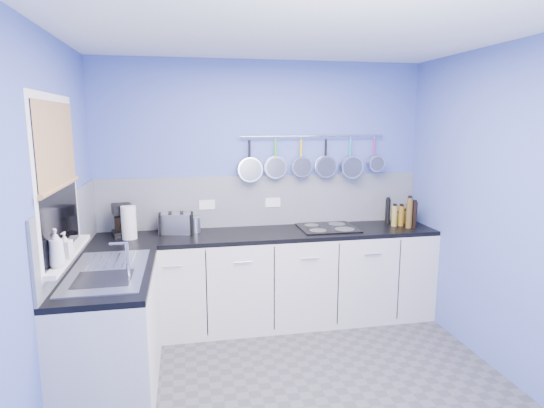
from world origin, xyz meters
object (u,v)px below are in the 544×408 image
object	(u,v)px
canister	(195,225)
soap_bottle_a	(56,248)
coffee_maker	(122,221)
toaster	(176,223)
soap_bottle_b	(65,245)
paper_towel	(129,222)
hob	(328,228)

from	to	relation	value
canister	soap_bottle_a	bearing A→B (deg)	-122.36
coffee_maker	toaster	bearing A→B (deg)	-12.20
soap_bottle_a	coffee_maker	bearing A→B (deg)	80.80
soap_bottle_b	paper_towel	bearing A→B (deg)	74.74
toaster	soap_bottle_a	bearing A→B (deg)	-102.57
soap_bottle_a	paper_towel	bearing A→B (deg)	77.08
soap_bottle_b	canister	world-z (taller)	soap_bottle_b
soap_bottle_a	coffee_maker	size ratio (longest dim) A/B	0.81
paper_towel	hob	distance (m)	1.85
hob	canister	bearing A→B (deg)	175.90
soap_bottle_b	coffee_maker	xyz separation A→B (m)	(0.21, 1.11, -0.09)
paper_towel	toaster	xyz separation A→B (m)	(0.41, 0.12, -0.05)
paper_towel	coffee_maker	bearing A→B (deg)	128.22
paper_towel	toaster	size ratio (longest dim) A/B	1.01
soap_bottle_a	soap_bottle_b	world-z (taller)	soap_bottle_a
soap_bottle_b	paper_towel	world-z (taller)	soap_bottle_b
canister	hob	distance (m)	1.27
soap_bottle_a	hob	size ratio (longest dim) A/B	0.44
toaster	canister	distance (m)	0.17
coffee_maker	toaster	xyz separation A→B (m)	(0.47, 0.04, -0.05)
soap_bottle_b	soap_bottle_a	bearing A→B (deg)	-90.00
soap_bottle_a	toaster	size ratio (longest dim) A/B	0.82
soap_bottle_a	toaster	xyz separation A→B (m)	(0.69, 1.34, -0.18)
toaster	coffee_maker	bearing A→B (deg)	-161.19
paper_towel	canister	xyz separation A→B (m)	(0.58, 0.13, -0.08)
soap_bottle_a	hob	xyz separation A→B (m)	(2.13, 1.26, -0.26)
soap_bottle_a	paper_towel	xyz separation A→B (m)	(0.28, 1.22, -0.12)
soap_bottle_a	canister	bearing A→B (deg)	57.64
coffee_maker	soap_bottle_b	bearing A→B (deg)	-117.31
soap_bottle_b	toaster	distance (m)	1.35
toaster	paper_towel	bearing A→B (deg)	-148.71
canister	coffee_maker	bearing A→B (deg)	-175.93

